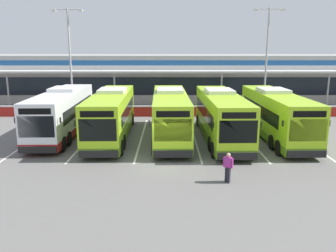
{
  "coord_description": "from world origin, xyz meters",
  "views": [
    {
      "loc": [
        -0.0,
        -20.44,
        6.98
      ],
      "look_at": [
        0.07,
        3.0,
        1.6
      ],
      "focal_mm": 36.68,
      "sensor_mm": 36.0,
      "label": 1
    }
  ],
  "objects_px": {
    "coach_bus_left_centre": "(110,115)",
    "lamp_post_west": "(69,54)",
    "pedestrian_in_dark_coat": "(227,166)",
    "coach_bus_leftmost": "(61,113)",
    "coach_bus_centre": "(169,115)",
    "coach_bus_right_centre": "(220,116)",
    "lamp_post_centre": "(266,54)",
    "coach_bus_rightmost": "(274,115)"
  },
  "relations": [
    {
      "from": "coach_bus_left_centre",
      "to": "pedestrian_in_dark_coat",
      "type": "xyz_separation_m",
      "value": [
        7.59,
        -9.28,
        -0.91
      ]
    },
    {
      "from": "coach_bus_leftmost",
      "to": "pedestrian_in_dark_coat",
      "type": "xyz_separation_m",
      "value": [
        11.69,
        -10.18,
        -0.91
      ]
    },
    {
      "from": "coach_bus_centre",
      "to": "lamp_post_west",
      "type": "distance_m",
      "value": 16.17
    },
    {
      "from": "coach_bus_left_centre",
      "to": "lamp_post_west",
      "type": "distance_m",
      "value": 13.57
    },
    {
      "from": "coach_bus_centre",
      "to": "pedestrian_in_dark_coat",
      "type": "distance_m",
      "value": 9.79
    },
    {
      "from": "pedestrian_in_dark_coat",
      "to": "lamp_post_west",
      "type": "height_order",
      "value": "lamp_post_west"
    },
    {
      "from": "coach_bus_leftmost",
      "to": "coach_bus_left_centre",
      "type": "bearing_deg",
      "value": -12.35
    },
    {
      "from": "coach_bus_leftmost",
      "to": "lamp_post_centre",
      "type": "distance_m",
      "value": 21.79
    },
    {
      "from": "coach_bus_right_centre",
      "to": "coach_bus_centre",
      "type": "bearing_deg",
      "value": 173.88
    },
    {
      "from": "coach_bus_left_centre",
      "to": "coach_bus_rightmost",
      "type": "bearing_deg",
      "value": 0.0
    },
    {
      "from": "coach_bus_leftmost",
      "to": "lamp_post_west",
      "type": "height_order",
      "value": "lamp_post_west"
    },
    {
      "from": "pedestrian_in_dark_coat",
      "to": "lamp_post_west",
      "type": "distance_m",
      "value": 25.26
    },
    {
      "from": "coach_bus_right_centre",
      "to": "lamp_post_west",
      "type": "xyz_separation_m",
      "value": [
        -14.62,
        11.67,
        4.5
      ]
    },
    {
      "from": "coach_bus_right_centre",
      "to": "lamp_post_centre",
      "type": "height_order",
      "value": "lamp_post_centre"
    },
    {
      "from": "coach_bus_centre",
      "to": "lamp_post_centre",
      "type": "height_order",
      "value": "lamp_post_centre"
    },
    {
      "from": "lamp_post_west",
      "to": "coach_bus_rightmost",
      "type": "bearing_deg",
      "value": -30.65
    },
    {
      "from": "coach_bus_rightmost",
      "to": "coach_bus_leftmost",
      "type": "bearing_deg",
      "value": 176.97
    },
    {
      "from": "coach_bus_centre",
      "to": "pedestrian_in_dark_coat",
      "type": "height_order",
      "value": "coach_bus_centre"
    },
    {
      "from": "coach_bus_right_centre",
      "to": "pedestrian_in_dark_coat",
      "type": "height_order",
      "value": "coach_bus_right_centre"
    },
    {
      "from": "coach_bus_leftmost",
      "to": "coach_bus_left_centre",
      "type": "distance_m",
      "value": 4.2
    },
    {
      "from": "coach_bus_rightmost",
      "to": "coach_bus_right_centre",
      "type": "bearing_deg",
      "value": -174.46
    },
    {
      "from": "lamp_post_west",
      "to": "lamp_post_centre",
      "type": "relative_size",
      "value": 1.0
    },
    {
      "from": "coach_bus_left_centre",
      "to": "coach_bus_rightmost",
      "type": "relative_size",
      "value": 1.0
    },
    {
      "from": "coach_bus_centre",
      "to": "coach_bus_leftmost",
      "type": "bearing_deg",
      "value": 174.09
    },
    {
      "from": "coach_bus_leftmost",
      "to": "lamp_post_west",
      "type": "relative_size",
      "value": 1.11
    },
    {
      "from": "coach_bus_right_centre",
      "to": "lamp_post_centre",
      "type": "relative_size",
      "value": 1.11
    },
    {
      "from": "coach_bus_left_centre",
      "to": "pedestrian_in_dark_coat",
      "type": "relative_size",
      "value": 7.53
    },
    {
      "from": "coach_bus_left_centre",
      "to": "lamp_post_west",
      "type": "xyz_separation_m",
      "value": [
        -6.11,
        11.24,
        4.5
      ]
    },
    {
      "from": "coach_bus_centre",
      "to": "pedestrian_in_dark_coat",
      "type": "xyz_separation_m",
      "value": [
        2.98,
        -9.28,
        -0.91
      ]
    },
    {
      "from": "coach_bus_left_centre",
      "to": "lamp_post_centre",
      "type": "height_order",
      "value": "lamp_post_centre"
    },
    {
      "from": "pedestrian_in_dark_coat",
      "to": "lamp_post_centre",
      "type": "distance_m",
      "value": 21.88
    },
    {
      "from": "lamp_post_centre",
      "to": "lamp_post_west",
      "type": "bearing_deg",
      "value": 178.32
    },
    {
      "from": "coach_bus_centre",
      "to": "coach_bus_right_centre",
      "type": "xyz_separation_m",
      "value": [
        3.91,
        -0.42,
        0.0
      ]
    },
    {
      "from": "coach_bus_leftmost",
      "to": "coach_bus_left_centre",
      "type": "relative_size",
      "value": 1.0
    },
    {
      "from": "coach_bus_centre",
      "to": "coach_bus_right_centre",
      "type": "distance_m",
      "value": 3.93
    },
    {
      "from": "coach_bus_leftmost",
      "to": "coach_bus_rightmost",
      "type": "bearing_deg",
      "value": -3.03
    },
    {
      "from": "coach_bus_leftmost",
      "to": "lamp_post_centre",
      "type": "bearing_deg",
      "value": 27.15
    },
    {
      "from": "coach_bus_right_centre",
      "to": "coach_bus_leftmost",
      "type": "bearing_deg",
      "value": 174.02
    },
    {
      "from": "coach_bus_centre",
      "to": "lamp_post_centre",
      "type": "xyz_separation_m",
      "value": [
        10.27,
        10.63,
        4.5
      ]
    },
    {
      "from": "coach_bus_right_centre",
      "to": "coach_bus_left_centre",
      "type": "bearing_deg",
      "value": 177.16
    },
    {
      "from": "pedestrian_in_dark_coat",
      "to": "lamp_post_centre",
      "type": "xyz_separation_m",
      "value": [
        7.28,
        19.91,
        5.42
      ]
    },
    {
      "from": "coach_bus_rightmost",
      "to": "lamp_post_centre",
      "type": "height_order",
      "value": "lamp_post_centre"
    }
  ]
}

